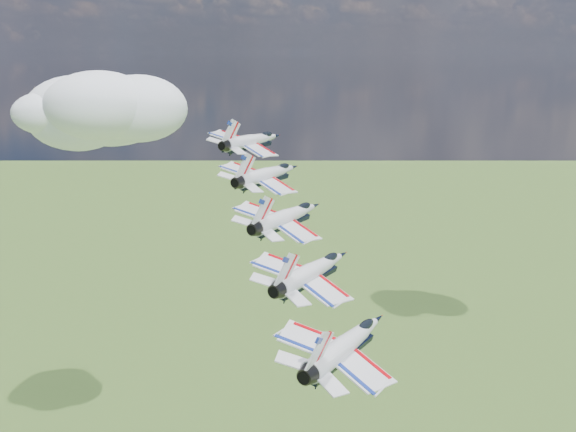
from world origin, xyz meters
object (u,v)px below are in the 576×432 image
at_px(jet_2, 288,216).
at_px(jet_1, 268,174).
at_px(jet_0, 253,140).
at_px(jet_4, 347,343).
at_px(jet_3, 313,270).

bearing_deg(jet_2, jet_1, 136.42).
height_order(jet_0, jet_2, jet_0).
distance_m(jet_2, jet_4, 24.94).
bearing_deg(jet_0, jet_1, -43.58).
xyz_separation_m(jet_0, jet_2, (15.38, -18.46, -6.69)).
height_order(jet_1, jet_3, jet_1).
relative_size(jet_0, jet_2, 1.00).
height_order(jet_2, jet_3, jet_2).
relative_size(jet_0, jet_3, 1.00).
xyz_separation_m(jet_2, jet_3, (7.69, -9.23, -3.35)).
bearing_deg(jet_0, jet_4, -43.58).
relative_size(jet_1, jet_2, 1.00).
relative_size(jet_0, jet_4, 1.00).
relative_size(jet_0, jet_1, 1.00).
distance_m(jet_1, jet_2, 12.47).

